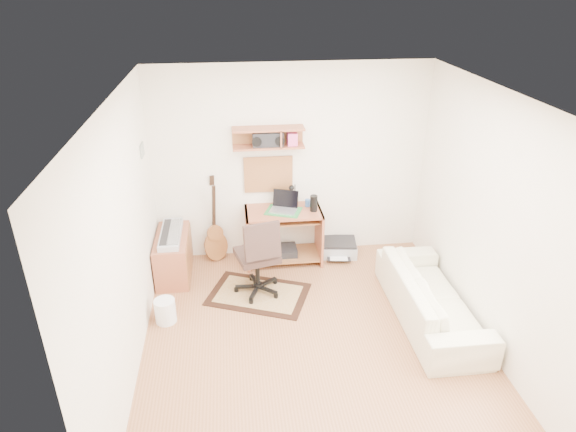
{
  "coord_description": "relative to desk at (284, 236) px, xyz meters",
  "views": [
    {
      "loc": [
        -0.78,
        -4.22,
        3.58
      ],
      "look_at": [
        -0.15,
        1.05,
        1.0
      ],
      "focal_mm": 31.55,
      "sensor_mm": 36.0,
      "label": 1
    }
  ],
  "objects": [
    {
      "name": "pencil_cup",
      "position": [
        0.33,
        0.1,
        0.42
      ],
      "size": [
        0.07,
        0.07,
        0.1
      ],
      "primitive_type": "cylinder",
      "color": "#3762A5",
      "rests_on": "desk"
    },
    {
      "name": "cork_board",
      "position": [
        -0.17,
        0.25,
        0.79
      ],
      "size": [
        0.64,
        0.03,
        0.49
      ],
      "primitive_type": "cube",
      "color": "tan",
      "rests_on": "back_wall"
    },
    {
      "name": "desk_lamp",
      "position": [
        0.17,
        0.14,
        0.53
      ],
      "size": [
        0.1,
        0.1,
        0.31
      ],
      "primitive_type": null,
      "color": "black",
      "rests_on": "desk"
    },
    {
      "name": "sofa",
      "position": [
        1.51,
        -1.46,
        -0.0
      ],
      "size": [
        0.56,
        1.9,
        0.74
      ],
      "primitive_type": "imported",
      "rotation": [
        0.0,
        0.0,
        1.57
      ],
      "color": "beige",
      "rests_on": "floor"
    },
    {
      "name": "cabinet",
      "position": [
        -1.45,
        -0.18,
        -0.1
      ],
      "size": [
        0.4,
        0.9,
        0.55
      ],
      "primitive_type": "cube",
      "color": "#A95A3B",
      "rests_on": "floor"
    },
    {
      "name": "guitar",
      "position": [
        -0.91,
        0.13,
        0.22
      ],
      "size": [
        0.37,
        0.29,
        1.2
      ],
      "primitive_type": null,
      "rotation": [
        0.0,
        0.0,
        0.33
      ],
      "color": "#9D5F30",
      "rests_on": "floor"
    },
    {
      "name": "laptop",
      "position": [
        -0.0,
        -0.02,
        0.5
      ],
      "size": [
        0.43,
        0.43,
        0.26
      ],
      "primitive_type": null,
      "rotation": [
        0.0,
        0.0,
        -0.37
      ],
      "color": "silver",
      "rests_on": "desk"
    },
    {
      "name": "waste_basket",
      "position": [
        -1.47,
        -1.18,
        -0.23
      ],
      "size": [
        0.28,
        0.28,
        0.28
      ],
      "primitive_type": "cylinder",
      "rotation": [
        0.0,
        0.0,
        0.21
      ],
      "color": "white",
      "rests_on": "floor"
    },
    {
      "name": "wall_shelf",
      "position": [
        -0.17,
        0.15,
        1.32
      ],
      "size": [
        0.9,
        0.25,
        0.26
      ],
      "primitive_type": "cube",
      "color": "#A95A3B",
      "rests_on": "back_wall"
    },
    {
      "name": "task_chair",
      "position": [
        -0.4,
        -0.72,
        0.15
      ],
      "size": [
        0.65,
        0.65,
        1.05
      ],
      "primitive_type": null,
      "rotation": [
        0.0,
        0.0,
        0.25
      ],
      "color": "#32221D",
      "rests_on": "floor"
    },
    {
      "name": "boombox",
      "position": [
        -0.18,
        0.15,
        1.3
      ],
      "size": [
        0.38,
        0.18,
        0.2
      ],
      "primitive_type": "cube",
      "color": "black",
      "rests_on": "wall_shelf"
    },
    {
      "name": "printer",
      "position": [
        0.77,
        0.09,
        -0.29
      ],
      "size": [
        0.55,
        0.46,
        0.19
      ],
      "primitive_type": "cube",
      "rotation": [
        0.0,
        0.0,
        -0.13
      ],
      "color": "#A5A8AA",
      "rests_on": "floor"
    },
    {
      "name": "ceiling",
      "position": [
        0.13,
        -1.73,
        2.23
      ],
      "size": [
        3.6,
        4.0,
        0.01
      ],
      "primitive_type": "cube",
      "color": "white",
      "rests_on": "ground"
    },
    {
      "name": "wall_photo",
      "position": [
        -1.66,
        -0.23,
        1.34
      ],
      "size": [
        0.02,
        0.2,
        0.15
      ],
      "primitive_type": "cube",
      "color": "#4C8CBF",
      "rests_on": "left_wall"
    },
    {
      "name": "rug",
      "position": [
        -0.4,
        -0.78,
        -0.37
      ],
      "size": [
        1.37,
        1.15,
        0.02
      ],
      "primitive_type": "cube",
      "rotation": [
        0.0,
        0.0,
        -0.38
      ],
      "color": "tan",
      "rests_on": "floor"
    },
    {
      "name": "back_wall",
      "position": [
        0.13,
        0.28,
        0.93
      ],
      "size": [
        3.6,
        0.01,
        2.6
      ],
      "primitive_type": "cube",
      "color": "white",
      "rests_on": "ground"
    },
    {
      "name": "left_wall",
      "position": [
        -1.68,
        -1.73,
        0.93
      ],
      "size": [
        0.01,
        4.0,
        2.6
      ],
      "primitive_type": "cube",
      "color": "white",
      "rests_on": "ground"
    },
    {
      "name": "speaker",
      "position": [
        0.39,
        -0.05,
        0.48
      ],
      "size": [
        0.1,
        0.1,
        0.21
      ],
      "primitive_type": "cylinder",
      "color": "black",
      "rests_on": "desk"
    },
    {
      "name": "desk",
      "position": [
        0.0,
        0.0,
        0.0
      ],
      "size": [
        1.0,
        0.55,
        0.75
      ],
      "primitive_type": null,
      "color": "#A95A3B",
      "rests_on": "floor"
    },
    {
      "name": "music_keyboard",
      "position": [
        -1.45,
        -0.18,
        0.21
      ],
      "size": [
        0.25,
        0.8,
        0.07
      ],
      "primitive_type": "cube",
      "color": "#B2B5BA",
      "rests_on": "cabinet"
    },
    {
      "name": "floor",
      "position": [
        0.13,
        -1.73,
        -0.38
      ],
      "size": [
        3.6,
        4.0,
        0.01
      ],
      "primitive_type": "cube",
      "color": "#A36A44",
      "rests_on": "ground"
    },
    {
      "name": "right_wall",
      "position": [
        1.93,
        -1.73,
        0.93
      ],
      "size": [
        0.01,
        4.0,
        2.6
      ],
      "primitive_type": "cube",
      "color": "white",
      "rests_on": "ground"
    }
  ]
}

